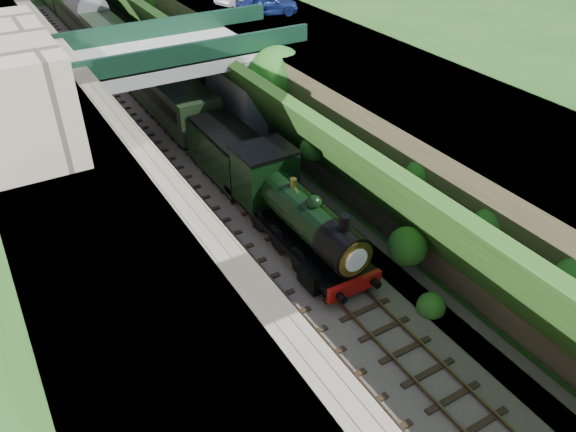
{
  "coord_description": "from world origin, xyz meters",
  "views": [
    {
      "loc": [
        -10.48,
        -8.72,
        16.92
      ],
      "look_at": [
        0.0,
        8.98,
        2.92
      ],
      "focal_mm": 35.0,
      "sensor_mm": 36.0,
      "label": 1
    }
  ],
  "objects_px": {
    "road_bridge": "(180,81)",
    "locomotive": "(295,213)",
    "tender": "(229,155)",
    "car_blue": "(266,4)",
    "tree": "(278,77)"
  },
  "relations": [
    {
      "from": "tree",
      "to": "locomotive",
      "type": "xyz_separation_m",
      "value": [
        -4.71,
        -9.77,
        -2.75
      ]
    },
    {
      "from": "road_bridge",
      "to": "tender",
      "type": "distance_m",
      "value": 6.75
    },
    {
      "from": "tender",
      "to": "locomotive",
      "type": "bearing_deg",
      "value": -90.0
    },
    {
      "from": "road_bridge",
      "to": "car_blue",
      "type": "bearing_deg",
      "value": 23.51
    },
    {
      "from": "locomotive",
      "to": "tender",
      "type": "distance_m",
      "value": 7.37
    },
    {
      "from": "car_blue",
      "to": "road_bridge",
      "type": "bearing_deg",
      "value": 129.18
    },
    {
      "from": "car_blue",
      "to": "tender",
      "type": "xyz_separation_m",
      "value": [
        -8.04,
        -9.89,
        -5.39
      ]
    },
    {
      "from": "road_bridge",
      "to": "tree",
      "type": "bearing_deg",
      "value": -37.96
    },
    {
      "from": "road_bridge",
      "to": "car_blue",
      "type": "distance_m",
      "value": 9.51
    },
    {
      "from": "road_bridge",
      "to": "locomotive",
      "type": "height_order",
      "value": "road_bridge"
    },
    {
      "from": "locomotive",
      "to": "car_blue",
      "type": "bearing_deg",
      "value": 65.0
    },
    {
      "from": "car_blue",
      "to": "tree",
      "type": "bearing_deg",
      "value": 171.69
    },
    {
      "from": "car_blue",
      "to": "locomotive",
      "type": "bearing_deg",
      "value": 170.67
    },
    {
      "from": "road_bridge",
      "to": "tender",
      "type": "xyz_separation_m",
      "value": [
        0.26,
        -6.28,
        -2.46
      ]
    },
    {
      "from": "tree",
      "to": "road_bridge",
      "type": "bearing_deg",
      "value": 142.04
    }
  ]
}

